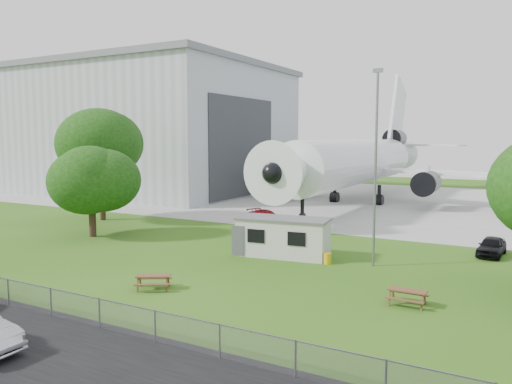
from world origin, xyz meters
The scene contains 14 objects.
ground centered at (0.00, 0.00, 0.00)m, with size 160.00×160.00×0.00m, color #487722.
asphalt_strip centered at (0.00, -13.00, 0.01)m, with size 120.00×8.00×0.02m, color black.
concrete_apron centered at (0.00, 38.00, 0.01)m, with size 120.00×46.00×0.03m, color #B7B7B2.
hangar centered at (-37.97, 36.00, 9.41)m, with size 43.00×31.00×18.55m.
airliner centered at (-2.00, 35.86, 5.27)m, with size 46.36×47.73×17.69m.
site_cabin centered at (2.12, 5.92, 1.31)m, with size 6.90×3.51×2.62m.
picnic_west centered at (-0.66, -4.16, 0.00)m, with size 1.80×1.50×0.76m, color brown, non-canonical shape.
picnic_east centered at (11.67, -0.27, 0.00)m, with size 1.80×1.50×0.76m, color brown, non-canonical shape.
fence centered at (0.00, -9.50, 0.00)m, with size 58.00×0.04×1.30m, color gray.
lamp_mast centered at (8.20, 6.20, 6.00)m, with size 0.16×0.16×12.00m, color slate.
tree_west_big centered at (-19.94, 10.98, 7.57)m, with size 9.58×9.58×12.37m.
tree_west_small centered at (-14.37, 4.50, 4.75)m, with size 6.89×6.89×8.20m.
car_ne_hatch centered at (14.48, 12.80, 0.64)m, with size 1.51×3.76×1.28m, color black.
car_apron_van centered at (-4.69, 16.39, 0.64)m, with size 1.80×4.42×1.28m, color maroon.
Camera 1 is at (16.52, -24.03, 7.95)m, focal length 35.00 mm.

